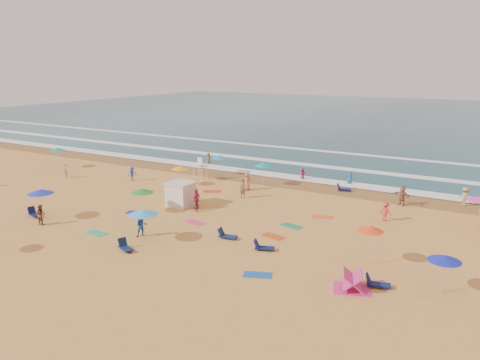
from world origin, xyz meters
The scene contains 13 objects.
ground centered at (0.00, 0.00, 0.00)m, with size 220.00×220.00×0.00m, color gold.
ocean centered at (0.00, 84.00, 0.00)m, with size 220.00×140.00×0.18m, color #0C4756.
wet_sand centered at (0.00, 12.50, 0.01)m, with size 220.00×220.00×0.00m, color olive.
surf_foam centered at (0.00, 21.32, 0.10)m, with size 200.00×18.70×0.05m.
cabana centered at (-3.82, 0.43, 1.00)m, with size 2.00×2.00×2.00m, color silver.
cabana_roof centered at (-3.82, 0.43, 2.06)m, with size 2.20×2.20×0.12m, color silver.
bicycle centered at (-1.92, 0.13, 0.49)m, with size 0.64×1.85×0.97m, color black.
lifeguard_stand centered at (-7.76, 9.07, 1.05)m, with size 1.20×1.20×2.10m, color white, non-canonical shape.
beach_umbrellas centered at (0.58, 0.35, 2.14)m, with size 53.53×28.81×0.79m.
loungers centered at (9.29, -2.52, 0.17)m, with size 42.75×23.25×0.34m.
towels centered at (1.32, -2.32, 0.01)m, with size 47.86×20.53×0.03m.
popup_tents centered at (19.59, 0.37, 0.60)m, with size 13.31×17.91×1.20m.
beachgoers centered at (-0.32, 5.41, 0.81)m, with size 44.80×26.79×2.11m.
Camera 1 is at (20.66, -31.28, 12.11)m, focal length 35.00 mm.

